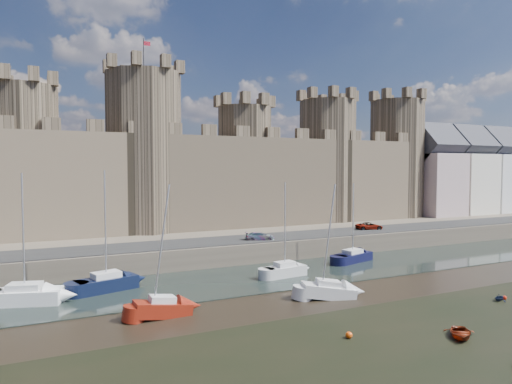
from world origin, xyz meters
The scene contains 17 objects.
water_channel centered at (0.00, 24.00, 0.04)m, with size 160.00×12.00×0.08m, color black.
quay centered at (0.00, 60.00, 1.25)m, with size 160.00×60.00×2.50m, color #4C443A.
road centered at (0.00, 34.00, 2.55)m, with size 160.00×7.00×0.10m, color black.
castle centered at (-0.64, 48.00, 11.67)m, with size 108.50×11.00×29.00m.
townhouses centered at (71.50, 46.00, 10.59)m, with size 35.50×9.05×18.13m.
car_2 centered at (13.21, 32.53, 3.04)m, with size 1.51×3.70×1.07m, color gray.
car_3 centered at (32.34, 34.36, 3.06)m, with size 1.85×4.02×1.12m, color gray.
sailboat_0 centered at (-13.45, 23.94, 0.86)m, with size 6.43×4.00×11.24m.
sailboat_1 centered at (-6.58, 25.29, 0.88)m, with size 6.11×3.72×11.45m.
sailboat_2 centered at (11.54, 23.00, 0.81)m, with size 4.88×2.34×10.15m.
sailboat_3 centered at (22.96, 26.11, 0.76)m, with size 5.95×3.63×9.76m.
sailboat_4 centered at (-3.57, 15.72, 0.77)m, with size 4.56×1.94×10.50m.
sailboat_5 centered at (11.21, 14.37, 0.74)m, with size 5.13×3.21×10.35m.
dinghy_4 centered at (13.90, 2.37, 0.30)m, with size 2.07×0.60×2.90m, color #671E0B.
dinghy_7 centered at (24.25, 7.01, 0.33)m, with size 1.07×0.65×1.24m, color black.
buoy_1 centered at (6.88, 5.59, 0.24)m, with size 0.47×0.47×0.47m, color #E1490A.
buoy_3 centered at (25.01, 7.07, 0.20)m, with size 0.40×0.40×0.40m, color red.
Camera 1 is at (-12.19, -19.43, 11.72)m, focal length 32.00 mm.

